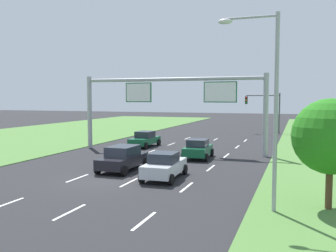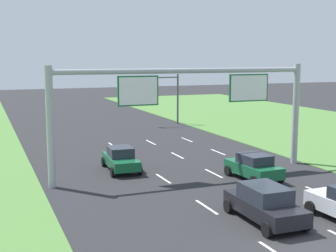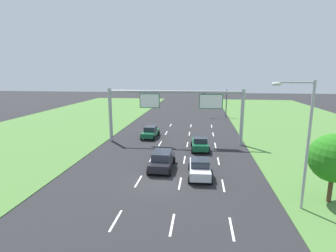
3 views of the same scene
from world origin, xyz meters
name	(u,v)px [view 1 (image 1 of 3)]	position (x,y,z in m)	size (l,w,h in m)	color
ground_plane	(103,180)	(0.00, 0.00, 0.00)	(200.00, 200.00, 0.00)	#262628
lane_dashes_inner_left	(102,169)	(-1.75, 3.00, 0.00)	(0.14, 44.40, 0.01)	white
lane_dashes_inner_right	(149,173)	(1.75, 3.00, 0.00)	(0.14, 44.40, 0.01)	white
lane_dashes_slip	(200,176)	(5.25, 3.00, 0.00)	(0.14, 44.40, 0.01)	white
car_near_red	(145,139)	(-3.59, 15.02, 0.78)	(2.18, 4.26, 1.57)	#145633
car_lead_silver	(164,166)	(3.34, 1.66, 0.80)	(2.13, 4.27, 1.62)	silver
car_mid_lane	(198,149)	(3.33, 9.76, 0.80)	(2.26, 4.00, 1.59)	#145633
car_far_ahead	(123,158)	(-0.22, 3.18, 0.85)	(2.19, 4.48, 1.68)	black
sign_gantry	(173,99)	(0.21, 12.54, 4.87)	(17.24, 0.44, 7.00)	#9EA0A5
traffic_light_mast	(265,105)	(6.55, 33.80, 3.87)	(4.76, 0.49, 5.60)	#47494F
street_lamp	(267,95)	(9.71, -3.14, 5.08)	(2.61, 0.32, 8.50)	#9EA0A5
roadside_tree_near	(331,136)	(12.35, -1.95, 3.26)	(3.32, 3.32, 4.93)	#513823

